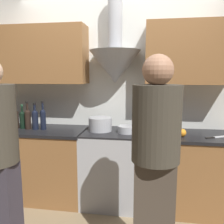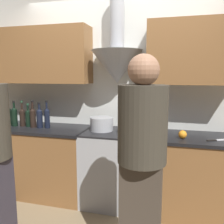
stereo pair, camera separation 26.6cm
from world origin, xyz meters
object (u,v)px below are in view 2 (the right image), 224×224
(stove_range, at_px, (114,167))
(wine_bottle_5, at_px, (28,117))
(wine_bottle_2, at_px, (9,115))
(stock_pot, at_px, (102,124))
(orange_fruit, at_px, (183,134))
(wine_bottle_8, at_px, (47,117))
(wine_bottle_7, at_px, (40,117))
(wine_bottle_1, at_px, (2,114))
(mixing_bowl, at_px, (127,130))
(wine_bottle_3, at_px, (14,116))
(wine_bottle_6, at_px, (33,117))
(person_foreground_right, at_px, (142,162))
(wine_bottle_4, at_px, (22,116))

(stove_range, distance_m, wine_bottle_5, 1.28)
(wine_bottle_2, height_order, stock_pot, wine_bottle_2)
(stove_range, height_order, wine_bottle_2, wine_bottle_2)
(stove_range, distance_m, orange_fruit, 0.92)
(wine_bottle_8, bearing_deg, wine_bottle_7, -172.08)
(wine_bottle_1, bearing_deg, wine_bottle_7, -2.85)
(wine_bottle_7, bearing_deg, stock_pot, 4.28)
(stock_pot, xyz_separation_m, mixing_bowl, (0.32, -0.06, -0.04))
(wine_bottle_1, bearing_deg, wine_bottle_5, 0.01)
(wine_bottle_8, bearing_deg, wine_bottle_1, 178.72)
(wine_bottle_3, height_order, wine_bottle_6, wine_bottle_6)
(wine_bottle_8, distance_m, person_foreground_right, 1.67)
(mixing_bowl, bearing_deg, wine_bottle_5, 178.78)
(wine_bottle_1, distance_m, wine_bottle_7, 0.57)
(wine_bottle_6, relative_size, stock_pot, 1.24)
(wine_bottle_1, xyz_separation_m, wine_bottle_7, (0.57, -0.03, -0.01))
(wine_bottle_2, relative_size, wine_bottle_4, 1.02)
(wine_bottle_6, xyz_separation_m, stock_pot, (0.90, 0.06, -0.06))
(wine_bottle_8, height_order, orange_fruit, wine_bottle_8)
(orange_fruit, bearing_deg, stock_pot, 171.59)
(wine_bottle_3, relative_size, wine_bottle_5, 1.10)
(wine_bottle_7, height_order, wine_bottle_8, wine_bottle_8)
(wine_bottle_4, xyz_separation_m, person_foreground_right, (1.70, -1.02, -0.08))
(stove_range, height_order, wine_bottle_1, wine_bottle_1)
(stock_pot, bearing_deg, wine_bottle_4, -178.18)
(wine_bottle_6, bearing_deg, person_foreground_right, -33.18)
(wine_bottle_7, xyz_separation_m, mixing_bowl, (1.13, 0.00, -0.09))
(wine_bottle_1, xyz_separation_m, wine_bottle_4, (0.31, -0.00, -0.01))
(stove_range, relative_size, wine_bottle_4, 2.69)
(wine_bottle_2, relative_size, wine_bottle_7, 1.04)
(wine_bottle_1, bearing_deg, wine_bottle_3, -6.03)
(stove_range, xyz_separation_m, stock_pot, (-0.16, 0.02, 0.52))
(mixing_bowl, height_order, orange_fruit, orange_fruit)
(stove_range, relative_size, wine_bottle_1, 2.64)
(wine_bottle_3, relative_size, wine_bottle_6, 0.96)
(wine_bottle_8, relative_size, person_foreground_right, 0.20)
(wine_bottle_2, bearing_deg, stove_range, 1.16)
(stove_range, height_order, wine_bottle_7, wine_bottle_7)
(orange_fruit, distance_m, person_foreground_right, 0.97)
(wine_bottle_2, distance_m, wine_bottle_8, 0.56)
(wine_bottle_1, xyz_separation_m, wine_bottle_6, (0.48, -0.03, -0.00))
(wine_bottle_6, height_order, wine_bottle_8, wine_bottle_8)
(wine_bottle_5, bearing_deg, mixing_bowl, -1.22)
(wine_bottle_4, distance_m, mixing_bowl, 1.40)
(wine_bottle_1, bearing_deg, stove_range, 0.35)
(wine_bottle_7, distance_m, mixing_bowl, 1.13)
(wine_bottle_2, relative_size, wine_bottle_3, 1.02)
(wine_bottle_8, bearing_deg, stove_range, 1.61)
(wine_bottle_5, xyz_separation_m, person_foreground_right, (1.61, -1.02, -0.08))
(wine_bottle_2, bearing_deg, wine_bottle_8, 0.46)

